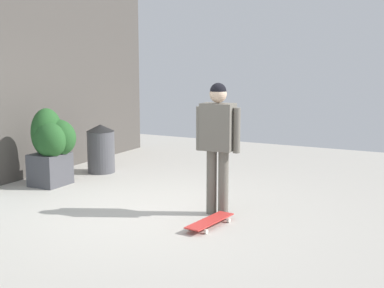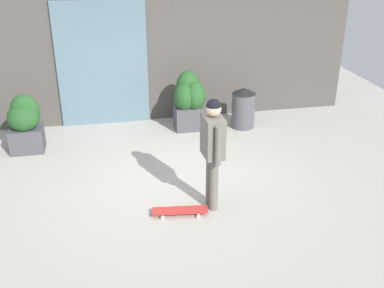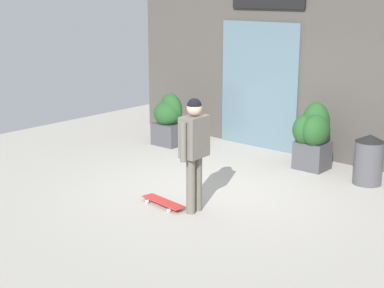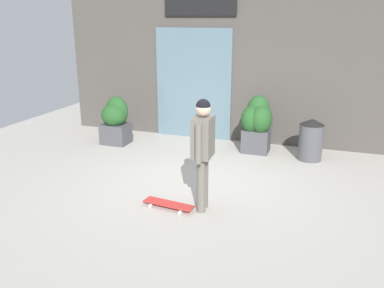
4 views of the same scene
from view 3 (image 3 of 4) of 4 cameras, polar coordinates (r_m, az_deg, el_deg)
name	(u,v)px [view 3 (image 3 of 4)]	position (r m, az deg, el deg)	size (l,w,h in m)	color
ground_plane	(212,191)	(9.31, 2.00, -4.68)	(12.00, 12.00, 0.00)	#B2ADA3
building_facade	(308,66)	(11.30, 11.32, 7.53)	(8.39, 0.31, 3.48)	#4C4742
skateboarder	(194,144)	(8.17, 0.22, 0.02)	(0.28, 0.59, 1.67)	#666056
skateboard	(163,202)	(8.69, -2.82, -5.70)	(0.81, 0.32, 0.08)	red
planter_box_left	(169,117)	(11.97, -2.28, 2.67)	(0.59, 0.55, 1.07)	#47474C
planter_box_right	(313,134)	(10.49, 11.78, 0.99)	(0.65, 0.68, 1.21)	#47474C
trash_bin	(369,159)	(9.98, 16.95, -1.44)	(0.48, 0.48, 0.84)	#4C4C51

